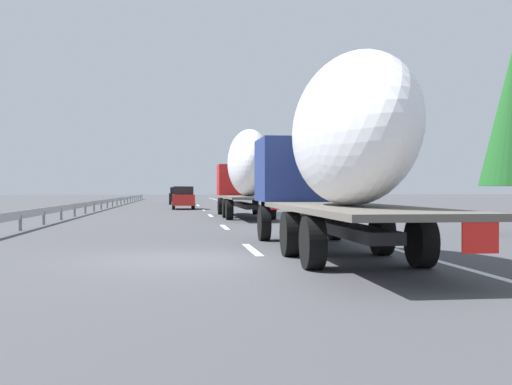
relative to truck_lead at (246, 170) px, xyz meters
The scene contains 22 objects.
ground_plane 20.67m from the truck_lead, 10.11° to the left, with size 260.00×260.00×0.00m, color #424247.
lane_stripe_0 18.10m from the truck_lead, behind, with size 3.20×0.20×0.01m, color white.
lane_stripe_1 8.80m from the truck_lead, 167.64° to the left, with size 3.20×0.20×0.01m, color white.
lane_stripe_2 4.48m from the truck_lead, 29.64° to the left, with size 3.20×0.20×0.01m, color white.
lane_stripe_3 13.82m from the truck_lead, ahead, with size 3.20×0.20×0.01m, color white.
lane_stripe_4 26.12m from the truck_lead, ahead, with size 3.20×0.20×0.01m, color white.
lane_stripe_5 29.61m from the truck_lead, ahead, with size 3.20×0.20×0.01m, color white.
lane_stripe_6 40.56m from the truck_lead, ahead, with size 3.20×0.20×0.01m, color white.
lane_stripe_7 41.42m from the truck_lead, ahead, with size 3.20×0.20×0.01m, color white.
lane_stripe_8 46.31m from the truck_lead, ahead, with size 3.20×0.20×0.01m, color white.
edge_line_right 25.39m from the truck_lead, ahead, with size 110.00×0.20×0.01m, color white.
truck_lead is the anchor object (origin of this frame).
truck_trailing 19.48m from the truck_lead, behind, with size 12.48×2.55×4.46m.
car_silver_hatch 68.53m from the truck_lead, ahead, with size 4.69×1.79×1.80m.
car_black_suv 32.19m from the truck_lead, ahead, with size 4.57×1.85×1.80m.
car_red_compact 15.92m from the truck_lead, 12.07° to the left, with size 4.52×1.75×1.79m.
car_white_van 51.28m from the truck_lead, ahead, with size 4.17×1.82×1.98m.
road_sign 23.58m from the truck_lead, ahead, with size 0.10×0.90×3.25m.
tree_0 35.60m from the truck_lead, 14.24° to the right, with size 3.59×3.59×7.15m.
tree_1 12.28m from the truck_lead, 30.86° to the right, with size 3.08×3.08×5.55m.
tree_2 57.75m from the truck_lead, ahead, with size 3.61×3.61×5.66m.
guardrail_median 25.17m from the truck_lead, 22.50° to the left, with size 94.00×0.10×0.76m.
Camera 1 is at (-13.86, 0.09, 1.56)m, focal length 43.39 mm.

